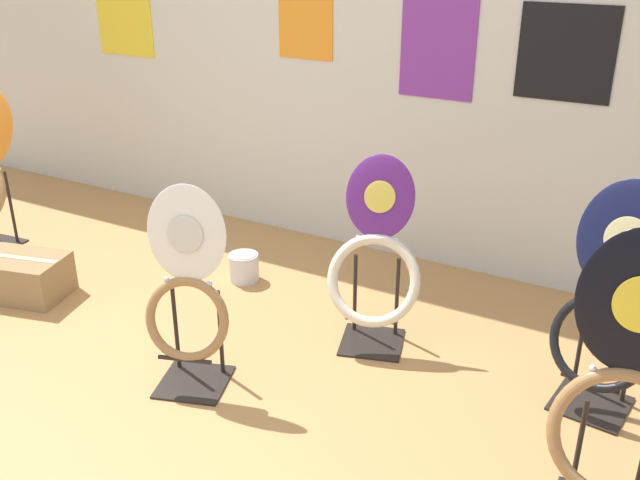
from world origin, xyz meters
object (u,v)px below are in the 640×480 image
(toilet_seat_display_jazz_black, at_px, (626,398))
(toilet_seat_display_purple_note, at_px, (375,263))
(toilet_seat_display_navy_moon, at_px, (612,303))
(storage_box, at_px, (21,276))
(toilet_seat_display_white_plain, at_px, (188,299))
(paint_can, at_px, (244,266))

(toilet_seat_display_jazz_black, relative_size, toilet_seat_display_purple_note, 1.14)
(toilet_seat_display_navy_moon, bearing_deg, storage_box, -169.53)
(toilet_seat_display_purple_note, bearing_deg, toilet_seat_display_navy_moon, 2.08)
(toilet_seat_display_white_plain, distance_m, storage_box, 1.32)
(toilet_seat_display_jazz_black, height_order, storage_box, toilet_seat_display_jazz_black)
(toilet_seat_display_white_plain, relative_size, toilet_seat_display_navy_moon, 0.95)
(toilet_seat_display_jazz_black, height_order, paint_can, toilet_seat_display_jazz_black)
(paint_can, height_order, storage_box, storage_box)
(toilet_seat_display_white_plain, bearing_deg, storage_box, 171.68)
(toilet_seat_display_purple_note, xyz_separation_m, toilet_seat_display_navy_moon, (0.98, 0.04, 0.05))
(toilet_seat_display_jazz_black, xyz_separation_m, paint_can, (-1.99, 0.82, -0.38))
(paint_can, bearing_deg, toilet_seat_display_jazz_black, -22.39)
(toilet_seat_display_purple_note, xyz_separation_m, paint_can, (-0.88, 0.23, -0.32))
(toilet_seat_display_purple_note, xyz_separation_m, storage_box, (-1.79, -0.48, -0.30))
(paint_can, bearing_deg, toilet_seat_display_purple_note, -14.42)
(toilet_seat_display_jazz_black, bearing_deg, toilet_seat_display_white_plain, -177.63)
(toilet_seat_display_navy_moon, bearing_deg, toilet_seat_display_purple_note, -177.92)
(toilet_seat_display_navy_moon, height_order, paint_can, toilet_seat_display_navy_moon)
(paint_can, xyz_separation_m, storage_box, (-0.91, -0.70, 0.03))
(paint_can, relative_size, storage_box, 0.32)
(toilet_seat_display_jazz_black, height_order, toilet_seat_display_purple_note, toilet_seat_display_jazz_black)
(toilet_seat_display_purple_note, bearing_deg, toilet_seat_display_jazz_black, -28.10)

